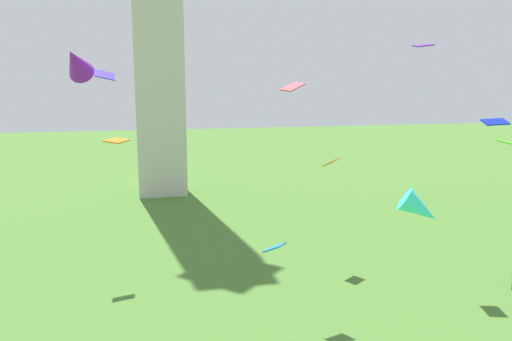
% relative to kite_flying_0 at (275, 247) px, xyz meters
% --- Properties ---
extents(kite_flying_0, '(1.16, 1.23, 0.48)m').
position_rel_kite_flying_0_xyz_m(kite_flying_0, '(0.00, 0.00, 0.00)').
color(kite_flying_0, '#1A76BE').
extents(kite_flying_1, '(2.42, 2.03, 1.95)m').
position_rel_kite_flying_0_xyz_m(kite_flying_1, '(7.48, 1.85, 0.70)').
color(kite_flying_1, '#37F1E2').
extents(kite_flying_2, '(1.38, 1.23, 0.51)m').
position_rel_kite_flying_0_xyz_m(kite_flying_2, '(2.69, 6.67, 6.26)').
color(kite_flying_2, '#F13B4C').
extents(kite_flying_3, '(1.31, 1.28, 0.57)m').
position_rel_kite_flying_0_xyz_m(kite_flying_3, '(6.49, 10.67, 1.54)').
color(kite_flying_3, orange).
extents(kite_flying_4, '(1.62, 2.25, 1.89)m').
position_rel_kite_flying_0_xyz_m(kite_flying_4, '(-7.82, 6.12, 7.41)').
color(kite_flying_4, purple).
extents(kite_flying_5, '(1.18, 1.31, 0.16)m').
position_rel_kite_flying_0_xyz_m(kite_flying_5, '(-6.12, 4.59, 3.94)').
color(kite_flying_5, orange).
extents(kite_flying_6, '(1.76, 1.38, 0.47)m').
position_rel_kite_flying_0_xyz_m(kite_flying_6, '(18.71, 11.53, 3.79)').
color(kite_flying_6, '#091CD8').
extents(kite_flying_7, '(1.20, 1.51, 0.32)m').
position_rel_kite_flying_0_xyz_m(kite_flying_7, '(11.26, 8.74, 8.61)').
color(kite_flying_7, purple).
extents(kite_flying_9, '(1.22, 0.97, 0.74)m').
position_rel_kite_flying_0_xyz_m(kite_flying_9, '(-7.07, 13.76, 6.93)').
color(kite_flying_9, '#442BE3').
extents(kite_flying_10, '(1.05, 1.10, 0.24)m').
position_rel_kite_flying_0_xyz_m(kite_flying_10, '(10.05, -0.23, 4.01)').
color(kite_flying_10, '#49E41E').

